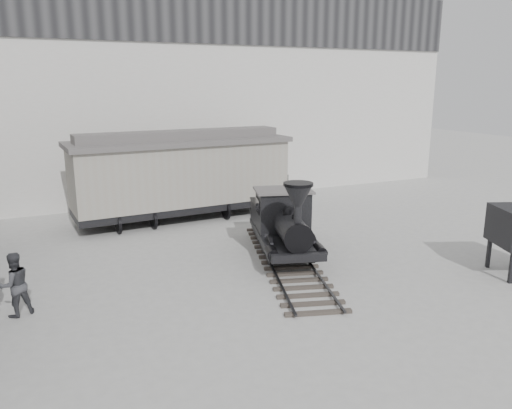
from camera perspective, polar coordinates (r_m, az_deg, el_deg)
name	(u,v)px	position (r m, az deg, el deg)	size (l,w,h in m)	color
ground	(316,304)	(14.38, 6.82, -11.24)	(90.00, 90.00, 0.00)	#9E9E9B
north_wall	(168,93)	(26.97, -9.98, 12.40)	(34.00, 2.51, 11.00)	silver
locomotive	(284,227)	(17.68, 3.27, -2.55)	(4.18, 8.68, 3.00)	#3E3834
boxcar	(182,173)	(22.76, -8.50, 3.56)	(9.98, 3.59, 4.03)	black
visitor_b	(14,284)	(14.75, -25.88, -8.23)	(0.85, 0.66, 1.76)	#3C3D42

